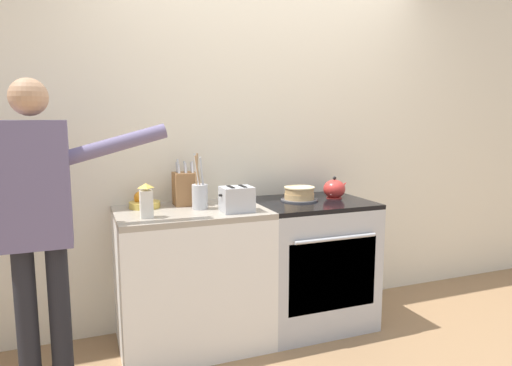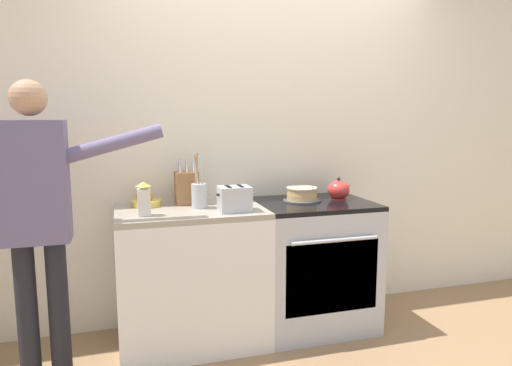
{
  "view_description": "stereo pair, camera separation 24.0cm",
  "coord_description": "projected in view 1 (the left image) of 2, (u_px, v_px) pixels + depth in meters",
  "views": [
    {
      "loc": [
        -1.25,
        -2.43,
        1.45
      ],
      "look_at": [
        -0.19,
        0.28,
        1.03
      ],
      "focal_mm": 32.0,
      "sensor_mm": 36.0,
      "label": 1
    },
    {
      "loc": [
        -1.03,
        -2.51,
        1.45
      ],
      "look_at": [
        -0.19,
        0.28,
        1.03
      ],
      "focal_mm": 32.0,
      "sensor_mm": 36.0,
      "label": 2
    }
  ],
  "objects": [
    {
      "name": "stove_range",
      "position": [
        310.0,
        262.0,
        3.21
      ],
      "size": [
        0.77,
        0.66,
        0.88
      ],
      "color": "#B7BABF",
      "rests_on": "ground_plane"
    },
    {
      "name": "fruit_bowl",
      "position": [
        144.0,
        201.0,
        2.91
      ],
      "size": [
        0.2,
        0.2,
        0.1
      ],
      "color": "gold",
      "rests_on": "counter_cabinet"
    },
    {
      "name": "ground_plane",
      "position": [
        300.0,
        348.0,
        2.9
      ],
      "size": [
        16.0,
        16.0,
        0.0
      ],
      "primitive_type": "plane",
      "color": "#93704C"
    },
    {
      "name": "layer_cake",
      "position": [
        299.0,
        194.0,
        3.15
      ],
      "size": [
        0.26,
        0.26,
        0.1
      ],
      "color": "#4C4C51",
      "rests_on": "stove_range"
    },
    {
      "name": "knife_block",
      "position": [
        185.0,
        188.0,
        2.98
      ],
      "size": [
        0.15,
        0.14,
        0.3
      ],
      "color": "olive",
      "rests_on": "counter_cabinet"
    },
    {
      "name": "wall_back",
      "position": [
        262.0,
        138.0,
        3.32
      ],
      "size": [
        8.0,
        0.04,
        2.6
      ],
      "color": "silver",
      "rests_on": "ground_plane"
    },
    {
      "name": "person_baker",
      "position": [
        38.0,
        209.0,
        2.34
      ],
      "size": [
        0.93,
        0.2,
        1.65
      ],
      "rotation": [
        0.0,
        0.0,
        -0.22
      ],
      "color": "black",
      "rests_on": "ground_plane"
    },
    {
      "name": "tea_kettle",
      "position": [
        334.0,
        189.0,
        3.24
      ],
      "size": [
        0.19,
        0.16,
        0.16
      ],
      "color": "red",
      "rests_on": "stove_range"
    },
    {
      "name": "milk_carton",
      "position": [
        146.0,
        201.0,
        2.61
      ],
      "size": [
        0.07,
        0.07,
        0.2
      ],
      "color": "white",
      "rests_on": "counter_cabinet"
    },
    {
      "name": "toaster",
      "position": [
        237.0,
        199.0,
        2.78
      ],
      "size": [
        0.21,
        0.15,
        0.16
      ],
      "color": "#B7BABF",
      "rests_on": "counter_cabinet"
    },
    {
      "name": "utensil_crock",
      "position": [
        200.0,
        195.0,
        2.85
      ],
      "size": [
        0.1,
        0.1,
        0.35
      ],
      "color": "#B7BABF",
      "rests_on": "counter_cabinet"
    },
    {
      "name": "counter_cabinet",
      "position": [
        192.0,
        277.0,
        2.91
      ],
      "size": [
        0.92,
        0.63,
        0.88
      ],
      "color": "white",
      "rests_on": "ground_plane"
    }
  ]
}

